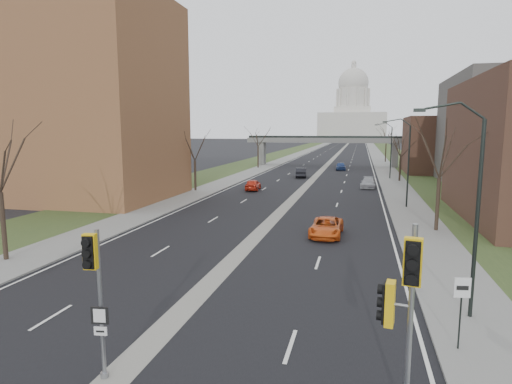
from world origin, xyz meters
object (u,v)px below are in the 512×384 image
at_px(signal_pole_median, 95,279).
at_px(car_left_near, 253,185).
at_px(car_right_near, 326,227).
at_px(car_left_far, 301,173).
at_px(car_right_far, 341,166).
at_px(signal_pole_right, 403,297).
at_px(speed_limit_sign, 461,300).
at_px(car_right_mid, 368,183).

bearing_deg(signal_pole_median, car_left_near, 90.10).
bearing_deg(car_left_near, car_right_near, 111.48).
distance_m(car_left_far, car_right_far, 15.51).
bearing_deg(signal_pole_median, car_right_far, 79.21).
distance_m(car_left_near, car_right_near, 24.68).
relative_size(signal_pole_right, car_right_far, 1.21).
bearing_deg(car_right_far, speed_limit_sign, -87.64).
bearing_deg(car_left_near, car_left_far, -108.78).
bearing_deg(car_right_mid, car_right_far, 104.68).
relative_size(signal_pole_right, car_right_mid, 1.14).
bearing_deg(car_left_far, car_right_near, 94.18).
xyz_separation_m(signal_pole_right, car_left_near, (-14.54, 42.04, -2.81)).
height_order(speed_limit_sign, car_right_far, speed_limit_sign).
bearing_deg(signal_pole_right, car_left_near, 118.09).
bearing_deg(car_left_far, speed_limit_sign, 97.12).
bearing_deg(signal_pole_right, car_right_mid, 99.08).
height_order(speed_limit_sign, car_right_mid, speed_limit_sign).
bearing_deg(car_right_mid, signal_pole_median, -96.29).
bearing_deg(car_right_mid, signal_pole_right, -86.03).
relative_size(car_right_mid, car_right_far, 1.06).
distance_m(signal_pole_median, car_right_far, 73.37).
relative_size(speed_limit_sign, car_right_far, 0.58).
xyz_separation_m(speed_limit_sign, car_right_mid, (-2.43, 43.43, -1.21)).
distance_m(signal_pole_right, car_right_mid, 47.91).
height_order(signal_pole_right, speed_limit_sign, signal_pole_right).
distance_m(signal_pole_median, car_right_mid, 48.90).
height_order(signal_pole_right, car_right_mid, signal_pole_right).
bearing_deg(signal_pole_right, speed_limit_sign, 70.58).
height_order(signal_pole_median, car_left_far, signal_pole_median).
height_order(car_right_near, car_right_far, car_right_far).
relative_size(speed_limit_sign, car_left_far, 0.55).
bearing_deg(car_left_far, signal_pole_right, 93.91).
xyz_separation_m(car_right_mid, car_right_far, (-4.79, 25.17, 0.07)).
bearing_deg(car_right_near, signal_pole_right, -78.95).
xyz_separation_m(car_left_near, car_right_far, (9.70, 30.95, 0.05)).
bearing_deg(car_left_near, signal_pole_right, 103.78).
distance_m(car_right_mid, car_right_far, 25.62).
distance_m(signal_pole_right, speed_limit_sign, 5.25).
bearing_deg(car_left_near, car_right_mid, -163.53).
xyz_separation_m(car_left_near, car_right_mid, (14.49, 5.78, -0.03)).
relative_size(signal_pole_median, car_right_far, 1.07).
bearing_deg(car_right_mid, car_right_near, -93.01).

